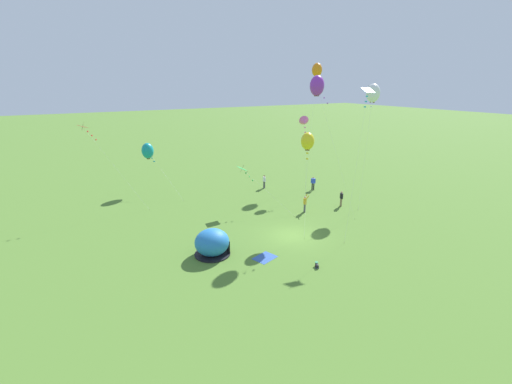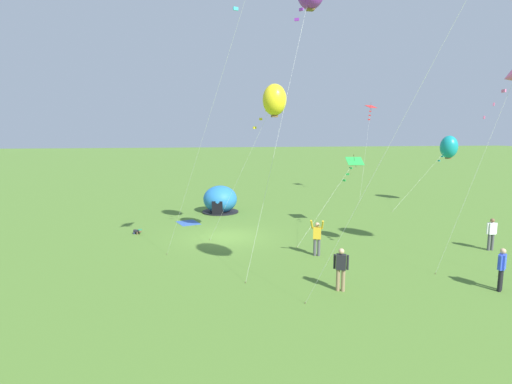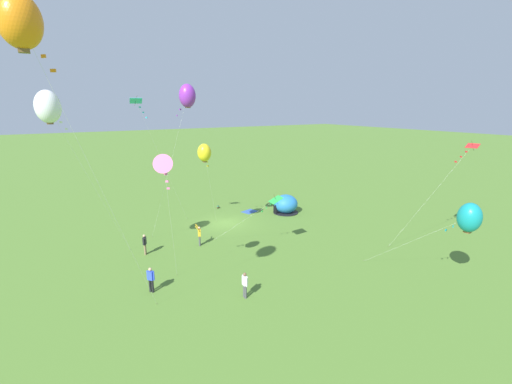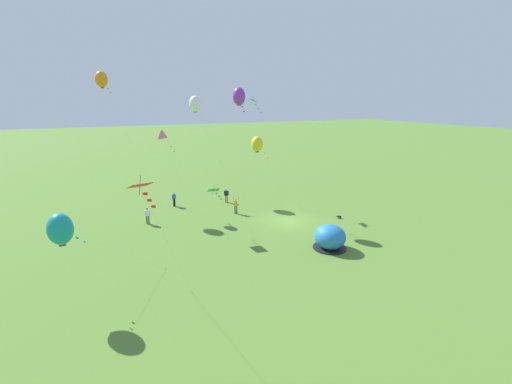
% 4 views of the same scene
% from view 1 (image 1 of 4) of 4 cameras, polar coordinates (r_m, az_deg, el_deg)
% --- Properties ---
extents(ground_plane, '(300.00, 300.00, 0.00)m').
position_cam_1_polar(ground_plane, '(30.49, 6.06, -7.27)').
color(ground_plane, '#517A2D').
extents(popup_tent, '(2.81, 2.81, 2.10)m').
position_cam_1_polar(popup_tent, '(27.04, -7.32, -8.40)').
color(popup_tent, '#2672BF').
rests_on(popup_tent, ground).
extents(picnic_blanket, '(2.02, 1.76, 0.01)m').
position_cam_1_polar(picnic_blanket, '(26.80, 1.49, -10.88)').
color(picnic_blanket, '#3359A5').
rests_on(picnic_blanket, ground).
extents(toddler_crawling, '(0.42, 0.54, 0.32)m').
position_cam_1_polar(toddler_crawling, '(25.88, 10.10, -11.87)').
color(toddler_crawling, black).
rests_on(toddler_crawling, ground).
extents(person_near_tent, '(0.38, 0.54, 1.72)m').
position_cam_1_polar(person_near_tent, '(38.13, 14.03, -0.94)').
color(person_near_tent, '#8C7251').
rests_on(person_near_tent, ground).
extents(person_flying_kite, '(0.62, 0.71, 1.89)m').
position_cam_1_polar(person_flying_kite, '(35.69, 8.16, -1.81)').
color(person_flying_kite, '#4C4C51').
rests_on(person_flying_kite, ground).
extents(person_far_back, '(0.43, 0.48, 1.72)m').
position_cam_1_polar(person_far_back, '(43.22, 9.50, 1.57)').
color(person_far_back, black).
rests_on(person_far_back, ground).
extents(person_with_toddler, '(0.26, 0.59, 1.72)m').
position_cam_1_polar(person_with_toddler, '(43.41, 1.38, 1.88)').
color(person_with_toddler, '#4C4C51').
rests_on(person_with_toddler, ground).
extents(kite_purple, '(3.47, 4.12, 13.50)m').
position_cam_1_polar(kite_purple, '(33.31, 10.14, 17.03)').
color(kite_purple, silver).
rests_on(kite_purple, ground).
extents(kite_teal, '(2.90, 6.88, 5.92)m').
position_cam_1_polar(kite_teal, '(43.71, -17.61, 6.55)').
color(kite_teal, silver).
rests_on(kite_teal, ground).
extents(kite_cyan, '(5.70, 4.27, 12.65)m').
position_cam_1_polar(kite_cyan, '(33.16, 18.07, 15.21)').
color(kite_cyan, silver).
rests_on(kite_cyan, ground).
extents(kite_pink, '(1.82, 2.99, 9.09)m').
position_cam_1_polar(kite_pink, '(41.75, 8.08, 11.48)').
color(kite_pink, silver).
rests_on(kite_pink, ground).
extents(kite_yellow, '(3.06, 3.85, 8.59)m').
position_cam_1_polar(kite_yellow, '(31.65, 8.60, 8.37)').
color(kite_yellow, silver).
rests_on(kite_yellow, ground).
extents(kite_red, '(5.49, 3.68, 9.12)m').
position_cam_1_polar(kite_red, '(38.35, -26.55, 9.30)').
color(kite_red, silver).
rests_on(kite_red, ground).
extents(kite_white, '(5.28, 4.38, 12.75)m').
position_cam_1_polar(kite_white, '(41.49, 18.94, 15.33)').
color(kite_white, silver).
rests_on(kite_white, ground).
extents(kite_green, '(4.03, 5.30, 4.82)m').
position_cam_1_polar(kite_green, '(35.37, -2.08, 3.65)').
color(kite_green, silver).
rests_on(kite_green, ground).
extents(kite_orange, '(5.44, 5.39, 15.36)m').
position_cam_1_polar(kite_orange, '(49.51, 10.13, 19.39)').
color(kite_orange, silver).
rests_on(kite_orange, ground).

